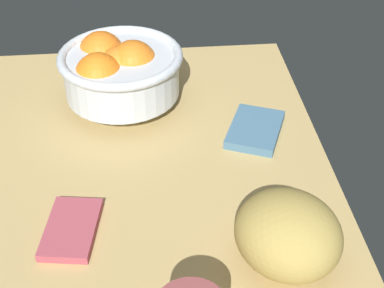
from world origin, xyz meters
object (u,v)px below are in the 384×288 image
(fruit_bowl, at_px, (120,70))
(napkin_spare, at_px, (255,130))
(napkin_folded, at_px, (71,229))
(bread_loaf, at_px, (288,234))

(fruit_bowl, bearing_deg, napkin_spare, 63.47)
(napkin_folded, height_order, napkin_spare, napkin_spare)
(fruit_bowl, bearing_deg, napkin_folded, -12.58)
(bread_loaf, relative_size, napkin_spare, 1.22)
(fruit_bowl, relative_size, napkin_spare, 1.86)
(napkin_spare, bearing_deg, napkin_folded, -55.56)
(napkin_folded, bearing_deg, fruit_bowl, 167.42)
(napkin_folded, xyz_separation_m, napkin_spare, (-0.20, 0.29, 0.00))
(bread_loaf, xyz_separation_m, napkin_folded, (-0.08, -0.28, -0.04))
(fruit_bowl, xyz_separation_m, napkin_spare, (0.11, 0.22, -0.06))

